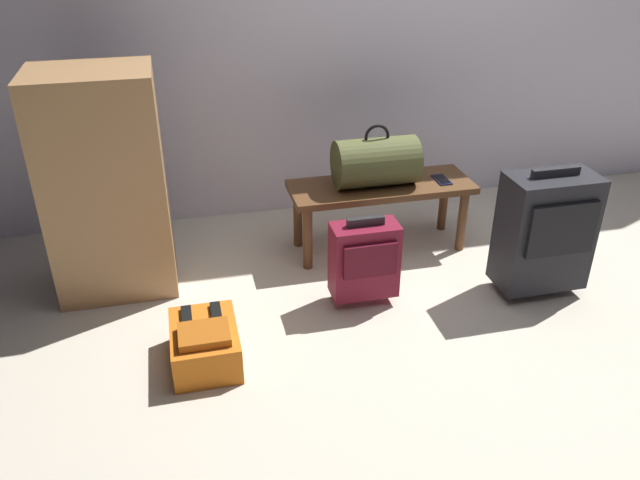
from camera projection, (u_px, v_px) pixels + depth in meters
ground_plane at (495, 337)px, 2.88m from camera, size 6.60×6.60×0.00m
bench at (381, 194)px, 3.46m from camera, size 1.00×0.36×0.39m
duffel_bag_olive at (376, 162)px, 3.36m from camera, size 0.44×0.26×0.34m
cell_phone at (442, 180)px, 3.47m from camera, size 0.07×0.14×0.01m
suitcase_upright_charcoal at (545, 231)px, 3.06m from camera, size 0.43×0.26×0.67m
suitcase_small_burgundy at (364, 259)px, 3.02m from camera, size 0.32×0.18×0.46m
backpack_orange at (205, 344)px, 2.69m from camera, size 0.28×0.38×0.21m
side_cabinet at (106, 185)px, 3.03m from camera, size 0.56×0.44×1.10m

